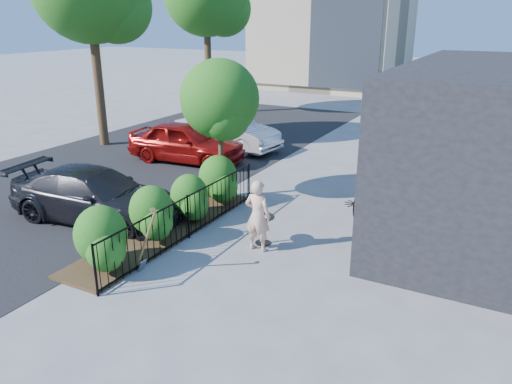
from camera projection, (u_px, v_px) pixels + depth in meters
The scene contains 12 objects.
ground at pixel (243, 251), 11.36m from camera, with size 120.00×120.00×0.00m, color gray.
fence at pixel (188, 216), 11.84m from camera, with size 0.05×6.05×1.10m.
planting_bed at pixel (166, 231), 12.32m from camera, with size 1.30×6.00×0.08m, color #382616.
shrubs at pixel (170, 205), 12.14m from camera, with size 1.10×5.60×1.24m.
patio_tree at pixel (221, 104), 13.72m from camera, with size 2.20×2.20×3.94m.
street at pixel (107, 173), 16.95m from camera, with size 9.00×30.00×0.01m, color black.
cafe_table at pixel (263, 225), 11.58m from camera, with size 0.55×0.55×0.73m.
woman at pixel (258, 216), 11.15m from camera, with size 0.61×0.40×1.67m, color beige.
shovel at pixel (146, 244), 10.18m from camera, with size 0.59×0.20×1.52m.
car_red at pixel (186, 142), 18.11m from camera, with size 1.73×4.31×1.47m, color maroon.
car_silver at pixel (228, 131), 19.89m from camera, with size 1.53×4.39×1.44m, color silver.
car_darkgrey at pixel (95, 195), 12.91m from camera, with size 1.89×4.66×1.35m, color black.
Camera 1 is at (5.07, -8.93, 5.05)m, focal length 35.00 mm.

